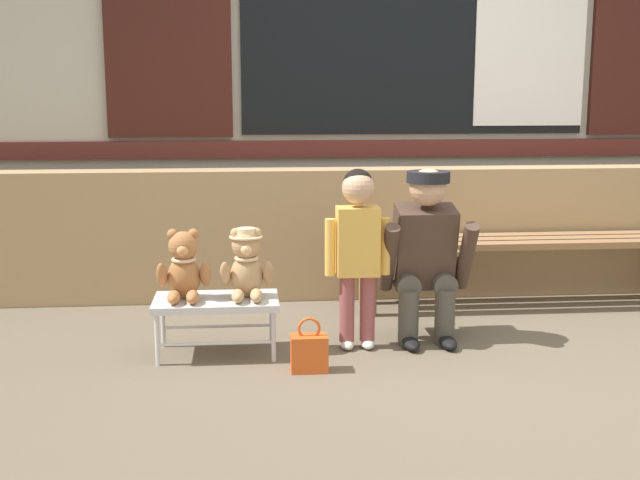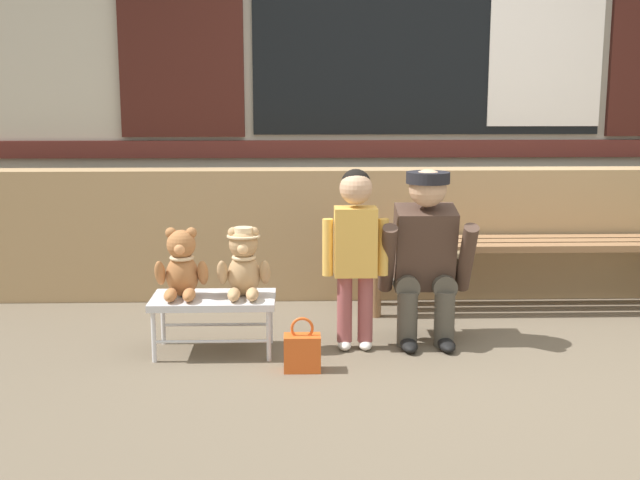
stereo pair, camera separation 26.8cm
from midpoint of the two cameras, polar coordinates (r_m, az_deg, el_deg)
name	(u,v)px [view 2 (the right image)]	position (r m, az deg, el deg)	size (l,w,h in m)	color
ground_plane	(479,366)	(4.22, 12.88, -8.60)	(60.00, 60.00, 0.00)	brown
brick_low_wall	(434,233)	(5.47, 9.33, 0.49)	(6.78, 0.25, 0.85)	tan
shop_facade	(427,31)	(5.90, 8.78, 14.20)	(6.92, 0.26, 3.49)	#B7B2A3
wooden_bench_long	(530,251)	(5.26, 15.83, -0.74)	(2.10, 0.40, 0.44)	#8E6642
small_display_bench	(214,303)	(4.28, -5.66, -4.40)	(0.64, 0.36, 0.30)	silver
teddy_bear_plain	(182,266)	(4.25, -7.86, -1.82)	(0.28, 0.26, 0.36)	#A86B3D
teddy_bear_with_hat	(244,264)	(4.22, -3.54, -1.69)	(0.28, 0.27, 0.36)	tan
child_standing	(355,239)	(4.26, 4.29, 0.05)	(0.35, 0.18, 0.96)	#994C4C
adult_crouching	(427,255)	(4.45, 9.16, -1.07)	(0.50, 0.49, 0.95)	#4C473D
handbag_on_ground	(302,352)	(4.03, 0.67, -7.82)	(0.18, 0.11, 0.27)	#DB561E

